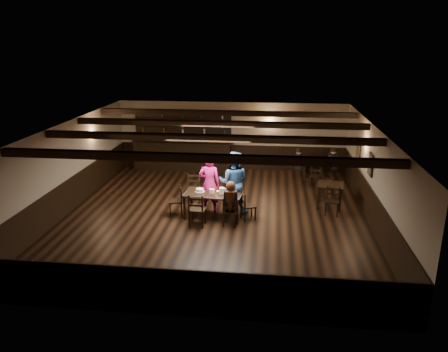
# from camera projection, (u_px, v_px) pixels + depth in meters

# --- Properties ---
(ground) EXTENTS (10.00, 10.00, 0.00)m
(ground) POSITION_uv_depth(u_px,v_px,m) (215.00, 216.00, 13.05)
(ground) COLOR black
(ground) RESTS_ON ground
(room_shell) EXTENTS (9.02, 10.02, 2.71)m
(room_shell) POSITION_uv_depth(u_px,v_px,m) (215.00, 159.00, 12.56)
(room_shell) COLOR #BDB39D
(room_shell) RESTS_ON ground
(dining_table) EXTENTS (1.76, 1.02, 0.75)m
(dining_table) POSITION_uv_depth(u_px,v_px,m) (213.00, 196.00, 12.76)
(dining_table) COLOR black
(dining_table) RESTS_ON ground
(chair_near_left) EXTENTS (0.48, 0.46, 0.95)m
(chair_near_left) POSITION_uv_depth(u_px,v_px,m) (197.00, 208.00, 12.15)
(chair_near_left) COLOR black
(chair_near_left) RESTS_ON ground
(chair_near_right) EXTENTS (0.45, 0.43, 0.85)m
(chair_near_right) POSITION_uv_depth(u_px,v_px,m) (230.00, 210.00, 12.17)
(chair_near_right) COLOR black
(chair_near_right) RESTS_ON ground
(chair_end_left) EXTENTS (0.49, 0.50, 0.90)m
(chair_end_left) POSITION_uv_depth(u_px,v_px,m) (178.00, 198.00, 12.97)
(chair_end_left) COLOR black
(chair_end_left) RESTS_ON ground
(chair_end_right) EXTENTS (0.50, 0.51, 0.85)m
(chair_end_right) POSITION_uv_depth(u_px,v_px,m) (246.00, 204.00, 12.63)
(chair_end_right) COLOR black
(chair_end_right) RESTS_ON ground
(chair_far_pushed) EXTENTS (0.47, 0.45, 0.91)m
(chair_far_pushed) POSITION_uv_depth(u_px,v_px,m) (194.00, 185.00, 14.13)
(chair_far_pushed) COLOR black
(chair_far_pushed) RESTS_ON ground
(woman_pink) EXTENTS (0.67, 0.45, 1.79)m
(woman_pink) POSITION_uv_depth(u_px,v_px,m) (209.00, 184.00, 13.11)
(woman_pink) COLOR #D71D89
(woman_pink) RESTS_ON ground
(man_blue) EXTENTS (0.96, 0.77, 1.90)m
(man_blue) POSITION_uv_depth(u_px,v_px,m) (234.00, 182.00, 13.06)
(man_blue) COLOR navy
(man_blue) RESTS_ON ground
(seated_person) EXTENTS (0.36, 0.55, 0.89)m
(seated_person) POSITION_uv_depth(u_px,v_px,m) (231.00, 197.00, 12.11)
(seated_person) COLOR black
(seated_person) RESTS_ON ground
(cake) EXTENTS (0.29, 0.29, 0.09)m
(cake) POSITION_uv_depth(u_px,v_px,m) (200.00, 190.00, 12.86)
(cake) COLOR white
(cake) RESTS_ON dining_table
(plate_stack_a) EXTENTS (0.14, 0.14, 0.14)m
(plate_stack_a) POSITION_uv_depth(u_px,v_px,m) (212.00, 191.00, 12.70)
(plate_stack_a) COLOR white
(plate_stack_a) RESTS_ON dining_table
(plate_stack_b) EXTENTS (0.16, 0.16, 0.19)m
(plate_stack_b) POSITION_uv_depth(u_px,v_px,m) (222.00, 191.00, 12.66)
(plate_stack_b) COLOR white
(plate_stack_b) RESTS_ON dining_table
(tea_light) EXTENTS (0.06, 0.06, 0.06)m
(tea_light) POSITION_uv_depth(u_px,v_px,m) (218.00, 192.00, 12.79)
(tea_light) COLOR #A5A8AD
(tea_light) RESTS_ON dining_table
(salt_shaker) EXTENTS (0.04, 0.04, 0.09)m
(salt_shaker) POSITION_uv_depth(u_px,v_px,m) (225.00, 193.00, 12.62)
(salt_shaker) COLOR silver
(salt_shaker) RESTS_ON dining_table
(pepper_shaker) EXTENTS (0.04, 0.04, 0.10)m
(pepper_shaker) POSITION_uv_depth(u_px,v_px,m) (226.00, 194.00, 12.55)
(pepper_shaker) COLOR #A5A8AD
(pepper_shaker) RESTS_ON dining_table
(drink_glass) EXTENTS (0.08, 0.08, 0.13)m
(drink_glass) POSITION_uv_depth(u_px,v_px,m) (225.00, 190.00, 12.80)
(drink_glass) COLOR silver
(drink_glass) RESTS_ON dining_table
(menu_red) EXTENTS (0.34, 0.25, 0.00)m
(menu_red) POSITION_uv_depth(u_px,v_px,m) (230.00, 196.00, 12.50)
(menu_red) COLOR maroon
(menu_red) RESTS_ON dining_table
(menu_blue) EXTENTS (0.37, 0.35, 0.00)m
(menu_blue) POSITION_uv_depth(u_px,v_px,m) (232.00, 193.00, 12.78)
(menu_blue) COLOR #101153
(menu_blue) RESTS_ON dining_table
(bar_counter) EXTENTS (4.07, 0.70, 2.20)m
(bar_counter) POSITION_uv_depth(u_px,v_px,m) (183.00, 152.00, 17.51)
(bar_counter) COLOR black
(bar_counter) RESTS_ON ground
(back_table_a) EXTENTS (0.93, 0.93, 0.75)m
(back_table_a) POSITION_uv_depth(u_px,v_px,m) (330.00, 187.00, 13.56)
(back_table_a) COLOR black
(back_table_a) RESTS_ON ground
(back_table_b) EXTENTS (0.88, 0.88, 0.75)m
(back_table_b) POSITION_uv_depth(u_px,v_px,m) (314.00, 164.00, 16.05)
(back_table_b) COLOR black
(back_table_b) RESTS_ON ground
(bg_patron_left) EXTENTS (0.26, 0.39, 0.76)m
(bg_patron_left) POSITION_uv_depth(u_px,v_px,m) (299.00, 159.00, 16.06)
(bg_patron_left) COLOR black
(bg_patron_left) RESTS_ON ground
(bg_patron_right) EXTENTS (0.31, 0.42, 0.78)m
(bg_patron_right) POSITION_uv_depth(u_px,v_px,m) (333.00, 158.00, 16.08)
(bg_patron_right) COLOR black
(bg_patron_right) RESTS_ON ground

